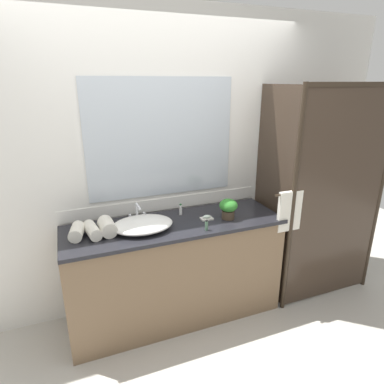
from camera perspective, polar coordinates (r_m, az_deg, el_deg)
name	(u,v)px	position (r m, az deg, el deg)	size (l,w,h in m)	color
ground_plane	(177,314)	(3.18, -2.69, -20.39)	(8.00, 8.00, 0.00)	#B7B2A8
wall_back_with_mirror	(162,165)	(2.88, -5.31, 4.64)	(4.40, 0.06, 2.60)	silver
vanity_cabinet	(176,270)	(2.92, -2.89, -13.41)	(1.80, 0.58, 0.90)	brown
shower_enclosure	(317,197)	(3.12, 20.91, -0.77)	(1.20, 0.59, 2.00)	#2D2319
sink_basin	(143,224)	(2.60, -8.59, -5.61)	(0.48, 0.37, 0.08)	white
faucet	(137,214)	(2.76, -9.49, -3.87)	(0.17, 0.16, 0.15)	silver
potted_plant	(228,208)	(2.76, 6.35, -2.72)	(0.15, 0.15, 0.17)	#473828
soap_dish	(207,218)	(2.76, 2.57, -4.47)	(0.10, 0.07, 0.04)	silver
amenity_bottle_shampoo	(181,209)	(2.84, -1.99, -3.06)	(0.02, 0.02, 0.10)	white
amenity_bottle_conditioner	(207,225)	(2.56, 2.55, -5.83)	(0.02, 0.02, 0.09)	#4C7056
rolled_towel_near_edge	(77,232)	(2.58, -19.43, -6.53)	(0.10, 0.10, 0.19)	silver
rolled_towel_middle	(92,230)	(2.57, -16.96, -6.39)	(0.09, 0.09, 0.23)	silver
rolled_towel_far_edge	(107,226)	(2.57, -14.55, -5.83)	(0.12, 0.12, 0.20)	silver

